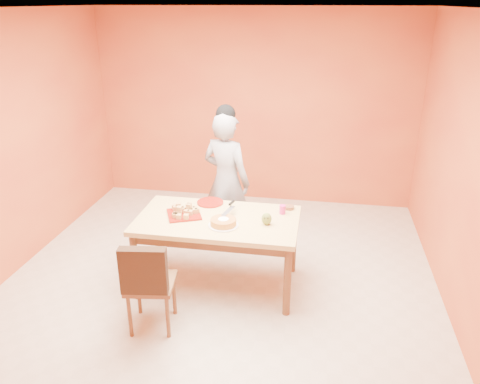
% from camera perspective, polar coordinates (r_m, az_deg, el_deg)
% --- Properties ---
extents(floor, '(5.00, 5.00, 0.00)m').
position_cam_1_polar(floor, '(4.92, -2.87, -11.86)').
color(floor, beige).
rests_on(floor, ground).
extents(ceiling, '(5.00, 5.00, 0.00)m').
position_cam_1_polar(ceiling, '(4.07, -3.65, 21.44)').
color(ceiling, white).
rests_on(ceiling, wall_back).
extents(wall_back, '(4.50, 0.00, 4.50)m').
position_cam_1_polar(wall_back, '(6.68, 1.74, 10.13)').
color(wall_back, '#CB632E').
rests_on(wall_back, floor).
extents(wall_right, '(0.00, 5.00, 5.00)m').
position_cam_1_polar(wall_right, '(4.40, 26.69, 1.14)').
color(wall_right, '#CB632E').
rests_on(wall_right, floor).
extents(dining_table, '(1.60, 0.90, 0.76)m').
position_cam_1_polar(dining_table, '(4.69, -2.74, -4.25)').
color(dining_table, '#E6C378').
rests_on(dining_table, floor).
extents(dining_chair, '(0.47, 0.53, 0.90)m').
position_cam_1_polar(dining_chair, '(4.26, -10.93, -10.73)').
color(dining_chair, brown).
rests_on(dining_chair, floor).
extents(pastry_pile, '(0.29, 0.29, 0.09)m').
position_cam_1_polar(pastry_pile, '(4.71, -6.87, -2.10)').
color(pastry_pile, tan).
rests_on(pastry_pile, pastry_platter).
extents(person, '(0.70, 0.58, 1.63)m').
position_cam_1_polar(person, '(5.43, -1.67, 1.34)').
color(person, gray).
rests_on(person, floor).
extents(pastry_platter, '(0.42, 0.42, 0.02)m').
position_cam_1_polar(pastry_platter, '(4.73, -6.84, -2.72)').
color(pastry_platter, maroon).
rests_on(pastry_platter, dining_table).
extents(red_dinner_plate, '(0.35, 0.35, 0.02)m').
position_cam_1_polar(red_dinner_plate, '(4.98, -3.65, -1.27)').
color(red_dinner_plate, maroon).
rests_on(red_dinner_plate, dining_table).
extents(white_cake_plate, '(0.33, 0.33, 0.01)m').
position_cam_1_polar(white_cake_plate, '(4.49, -2.03, -4.07)').
color(white_cake_plate, white).
rests_on(white_cake_plate, dining_table).
extents(sponge_cake, '(0.32, 0.32, 0.06)m').
position_cam_1_polar(sponge_cake, '(4.47, -2.04, -3.67)').
color(sponge_cake, orange).
rests_on(sponge_cake, white_cake_plate).
extents(cake_server, '(0.10, 0.26, 0.01)m').
position_cam_1_polar(cake_server, '(4.62, -1.46, -2.33)').
color(cake_server, silver).
rests_on(cake_server, sponge_cake).
extents(egg_ornament, '(0.11, 0.10, 0.12)m').
position_cam_1_polar(egg_ornament, '(4.49, 3.26, -3.29)').
color(egg_ornament, olive).
rests_on(egg_ornament, dining_table).
extents(magenta_glass, '(0.08, 0.08, 0.09)m').
position_cam_1_polar(magenta_glass, '(4.74, 5.20, -2.14)').
color(magenta_glass, '#D11F7B').
rests_on(magenta_glass, dining_table).
extents(checker_tin, '(0.14, 0.14, 0.03)m').
position_cam_1_polar(checker_tin, '(4.86, 5.98, -1.88)').
color(checker_tin, '#3B1C10').
rests_on(checker_tin, dining_table).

